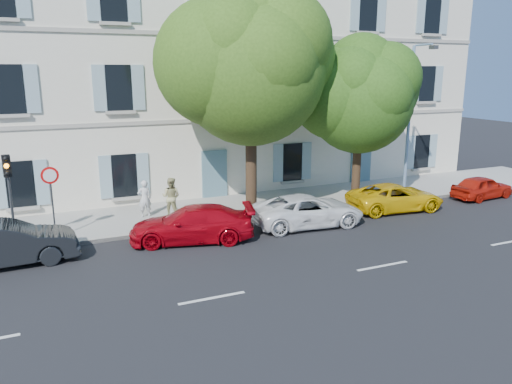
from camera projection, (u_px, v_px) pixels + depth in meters
name	position (u px, v px, depth m)	size (l,w,h in m)	color
ground	(320.00, 232.00, 20.19)	(90.00, 90.00, 0.00)	black
sidewalk	(273.00, 204.00, 24.13)	(36.00, 4.50, 0.15)	#A09E96
kerb	(294.00, 215.00, 22.20)	(36.00, 0.16, 0.16)	#9E998E
building	(229.00, 77.00, 27.84)	(28.00, 7.00, 12.00)	silver
car_dark_sedan	(5.00, 244.00, 16.53)	(1.59, 4.56, 1.50)	black
car_red_coupe	(192.00, 224.00, 18.91)	(1.91, 4.69, 1.36)	#9F040F
car_white_coupe	(308.00, 211.00, 20.82)	(2.18, 4.72, 1.31)	white
car_yellow_supercar	(395.00, 197.00, 23.15)	(2.07, 4.50, 1.25)	#E1B009
car_red_hatchback	(482.00, 187.00, 25.30)	(1.39, 3.46, 1.18)	#B1180A
tree_left	(251.00, 72.00, 20.60)	(6.16, 6.16, 9.55)	#3A2819
tree_right	(360.00, 100.00, 22.96)	(4.92, 4.92, 7.58)	#3A2819
traffic_light	(8.00, 181.00, 17.55)	(0.29, 0.38, 3.35)	#383A3D
road_sign	(51.00, 187.00, 18.44)	(0.64, 0.10, 2.77)	#383A3D
street_lamp	(411.00, 113.00, 24.12)	(0.29, 1.58, 7.40)	#7293BF
pedestrian_a	(145.00, 199.00, 21.55)	(0.59, 0.39, 1.62)	silver
pedestrian_b	(171.00, 197.00, 21.65)	(0.83, 0.65, 1.72)	tan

